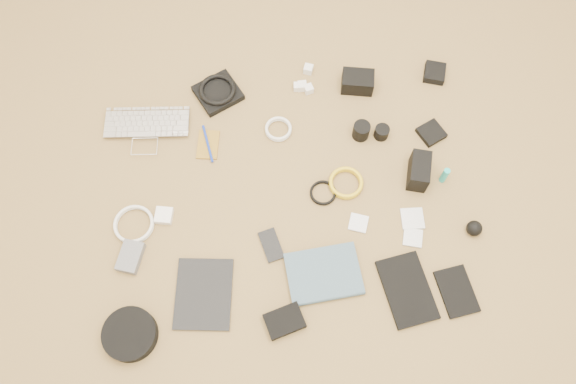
{
  "coord_description": "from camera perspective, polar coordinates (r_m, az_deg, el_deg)",
  "views": [
    {
      "loc": [
        -0.09,
        -0.78,
        1.89
      ],
      "look_at": [
        0.02,
        0.01,
        0.02
      ],
      "focal_mm": 35.0,
      "sensor_mm": 36.0,
      "label": 1
    }
  ],
  "objects": [
    {
      "name": "lens_cleaner",
      "position": [
        2.12,
        15.62,
        1.64
      ],
      "size": [
        0.02,
        0.02,
        0.08
      ],
      "primitive_type": "cylinder",
      "rotation": [
        0.0,
        0.0,
        0.04
      ],
      "color": "#1BB2AE",
      "rests_on": "ground"
    },
    {
      "name": "headphones",
      "position": [
        2.24,
        -7.19,
        10.28
      ],
      "size": [
        0.17,
        0.17,
        0.02
      ],
      "primitive_type": "torus",
      "rotation": [
        0.0,
        0.0,
        0.19
      ],
      "color": "black",
      "rests_on": "headphone_pouch"
    },
    {
      "name": "drive_case",
      "position": [
        1.91,
        -0.36,
        -12.97
      ],
      "size": [
        0.14,
        0.12,
        0.03
      ],
      "primitive_type": "cube",
      "rotation": [
        0.0,
        0.0,
        0.24
      ],
      "color": "black",
      "rests_on": "ground"
    },
    {
      "name": "dslr_camera",
      "position": [
        2.26,
        7.08,
        11.05
      ],
      "size": [
        0.14,
        0.11,
        0.07
      ],
      "primitive_type": "cube",
      "rotation": [
        0.0,
        0.0,
        -0.23
      ],
      "color": "black",
      "rests_on": "ground"
    },
    {
      "name": "cable_white_a",
      "position": [
        2.16,
        -0.98,
        6.33
      ],
      "size": [
        0.12,
        0.12,
        0.01
      ],
      "primitive_type": "torus",
      "rotation": [
        0.0,
        0.0,
        -0.21
      ],
      "color": "silver",
      "rests_on": "ground"
    },
    {
      "name": "charger_b",
      "position": [
        2.26,
        1.45,
        10.71
      ],
      "size": [
        0.03,
        0.03,
        0.03
      ],
      "primitive_type": "cube",
      "rotation": [
        0.0,
        0.0,
        -0.02
      ],
      "color": "white",
      "rests_on": "ground"
    },
    {
      "name": "notebook_black_a",
      "position": [
        1.98,
        12.0,
        -9.68
      ],
      "size": [
        0.18,
        0.26,
        0.02
      ],
      "primitive_type": "cube",
      "rotation": [
        0.0,
        0.0,
        0.13
      ],
      "color": "black",
      "rests_on": "ground"
    },
    {
      "name": "power_brick",
      "position": [
        2.06,
        -12.49,
        -2.35
      ],
      "size": [
        0.07,
        0.07,
        0.03
      ],
      "primitive_type": "cube",
      "rotation": [
        0.0,
        0.0,
        -0.23
      ],
      "color": "white",
      "rests_on": "ground"
    },
    {
      "name": "charger_c",
      "position": [
        2.3,
        2.08,
        12.36
      ],
      "size": [
        0.04,
        0.04,
        0.03
      ],
      "primitive_type": "cube",
      "rotation": [
        0.0,
        0.0,
        -0.41
      ],
      "color": "white",
      "rests_on": "ground"
    },
    {
      "name": "phone",
      "position": [
        1.98,
        -1.72,
        -5.43
      ],
      "size": [
        0.08,
        0.13,
        0.01
      ],
      "primitive_type": "cube",
      "rotation": [
        0.0,
        0.0,
        0.21
      ],
      "color": "black",
      "rests_on": "ground"
    },
    {
      "name": "charger_d",
      "position": [
        2.25,
        2.1,
        10.41
      ],
      "size": [
        0.04,
        0.04,
        0.03
      ],
      "primitive_type": "cube",
      "rotation": [
        0.0,
        0.0,
        0.25
      ],
      "color": "white",
      "rests_on": "ground"
    },
    {
      "name": "battery_charger",
      "position": [
        2.03,
        -15.71,
        -6.36
      ],
      "size": [
        0.11,
        0.13,
        0.03
      ],
      "primitive_type": "cube",
      "rotation": [
        0.0,
        0.0,
        -0.36
      ],
      "color": "#5D5E63",
      "rests_on": "ground"
    },
    {
      "name": "lens_a",
      "position": [
        2.15,
        7.45,
        6.19
      ],
      "size": [
        0.08,
        0.08,
        0.07
      ],
      "primitive_type": "cylinder",
      "rotation": [
        0.0,
        0.0,
        -0.28
      ],
      "color": "black",
      "rests_on": "ground"
    },
    {
      "name": "filter_case_left",
      "position": [
        2.02,
        7.16,
        -3.15
      ],
      "size": [
        0.08,
        0.08,
        0.01
      ],
      "primitive_type": "cube",
      "rotation": [
        0.0,
        0.0,
        -0.38
      ],
      "color": "silver",
      "rests_on": "ground"
    },
    {
      "name": "flash",
      "position": [
        2.09,
        13.16,
        2.1
      ],
      "size": [
        0.1,
        0.14,
        0.1
      ],
      "primitive_type": "cube",
      "rotation": [
        0.0,
        0.0,
        -0.31
      ],
      "color": "black",
      "rests_on": "ground"
    },
    {
      "name": "notebook_black_b",
      "position": [
        2.02,
        16.76,
        -9.65
      ],
      "size": [
        0.13,
        0.18,
        0.01
      ],
      "primitive_type": "cube",
      "rotation": [
        0.0,
        0.0,
        0.11
      ],
      "color": "black",
      "rests_on": "ground"
    },
    {
      "name": "air_blower",
      "position": [
        2.08,
        18.39,
        -3.52
      ],
      "size": [
        0.06,
        0.06,
        0.06
      ],
      "primitive_type": "sphere",
      "rotation": [
        0.0,
        0.0,
        0.02
      ],
      "color": "black",
      "rests_on": "ground"
    },
    {
      "name": "notebook_olive",
      "position": [
        2.16,
        -8.13,
        4.79
      ],
      "size": [
        0.1,
        0.13,
        0.01
      ],
      "primitive_type": "cube",
      "rotation": [
        0.0,
        0.0,
        -0.19
      ],
      "color": "olive",
      "rests_on": "ground"
    },
    {
      "name": "headphone_pouch",
      "position": [
        2.26,
        -7.12,
        9.96
      ],
      "size": [
        0.21,
        0.2,
        0.03
      ],
      "primitive_type": "cube",
      "rotation": [
        0.0,
        0.0,
        0.43
      ],
      "color": "black",
      "rests_on": "ground"
    },
    {
      "name": "paperback",
      "position": [
        1.93,
        4.22,
        -10.95
      ],
      "size": [
        0.26,
        0.2,
        0.02
      ],
      "primitive_type": "imported",
      "rotation": [
        0.0,
        0.0,
        1.61
      ],
      "color": "#3D5668",
      "rests_on": "ground"
    },
    {
      "name": "tablet",
      "position": [
        1.96,
        -8.56,
        -10.19
      ],
      "size": [
        0.23,
        0.27,
        0.01
      ],
      "primitive_type": "cube",
      "rotation": [
        0.0,
        0.0,
        -0.16
      ],
      "color": "black",
      "rests_on": "ground"
    },
    {
      "name": "filter_case_right",
      "position": [
        2.06,
        12.52,
        -2.66
      ],
      "size": [
        0.09,
        0.09,
        0.01
      ],
      "primitive_type": "cube",
      "rotation": [
        0.0,
        0.0,
        -0.08
      ],
      "color": "silver",
      "rests_on": "ground"
    },
    {
      "name": "filter_case_mid",
      "position": [
        2.04,
        12.56,
        -4.55
      ],
      "size": [
        0.08,
        0.08,
        0.01
      ],
      "primitive_type": "cube",
      "rotation": [
        0.0,
        0.0,
        -0.31
      ],
      "color": "silver",
      "rests_on": "ground"
    },
    {
      "name": "card_reader",
      "position": [
        2.22,
        14.35,
        5.83
      ],
      "size": [
        0.12,
        0.12,
        0.02
      ],
      "primitive_type": "cube",
      "rotation": [
        0.0,
        0.0,
        0.41
      ],
      "color": "black",
      "rests_on": "ground"
    },
    {
      "name": "lens_pouch",
      "position": [
        2.36,
        14.67,
        11.64
      ],
      "size": [
        0.11,
        0.11,
        0.03
      ],
      "primitive_type": "cube",
      "rotation": [
        0.0,
        0.0,
        -0.35
      ],
      "color": "black",
      "rests_on": "ground"
    },
    {
      "name": "cable_white_b",
      "position": [
        2.08,
        -15.35,
        -3.24
      ],
      "size": [
        0.16,
        0.16,
        0.01
      ],
      "primitive_type": "torus",
      "rotation": [
        0.0,
        0.0,
        0.12
      ],
      "color": "silver",
      "rests_on": "ground"
    },
    {
      "name": "laptop",
      "position": [
        2.21,
        -14.19,
        5.74
      ],
      "size": [
        0.35,
        0.26,
        0.03
      ],
      "primitive_type": "imported",
      "rotation": [
        0.0,
        0.0,
        -0.12
      ],
      "color": "silver",
      "rests_on": "ground"
    },
    {
      "name": "cable_yellow",
      "position": [
        2.07,
        5.88,
        0.84
      ],
      "size": [
        0.17,
        0.17,
        0.01
      ],
      "primitive_type": "torus",
      "rotation": [
        0.0,
        0.0,
        -0.43
      ],
      "color": "gold",
      "rests_on": "ground"
    },
    {
      "name": "lens_b",
      "position": [
        2.17,
        9.49,
        6.01
      ],
      "size": [
        0.06,
        0.06,
        0.05
      ],
      "primitive_type": "cylinder",
      "rotation": [
        0.0,
        0.0,
        -0.12
      ],
      "color": "black",
      "rests_on": "ground"
    },
    {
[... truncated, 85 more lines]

